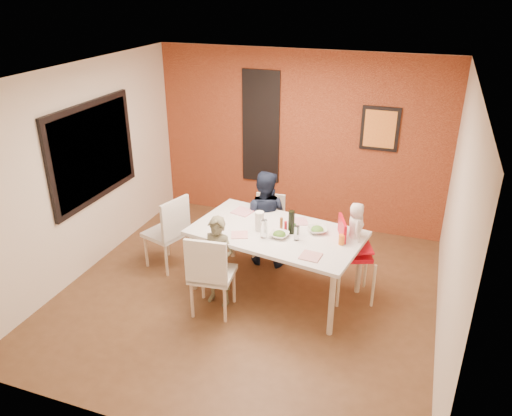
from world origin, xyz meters
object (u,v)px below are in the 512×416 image
(paper_towel_roll, at_px, (259,221))
(child_near, at_px, (218,262))
(chair_far, at_px, (269,222))
(child_far, at_px, (264,218))
(dining_table, at_px, (276,237))
(high_chair, at_px, (351,251))
(wine_bottle, at_px, (291,222))
(chair_left, at_px, (170,229))
(toddler, at_px, (355,228))
(chair_near, at_px, (210,272))

(paper_towel_roll, bearing_deg, child_near, -130.05)
(chair_far, xyz_separation_m, child_near, (-0.19, -1.35, 0.08))
(chair_far, xyz_separation_m, child_far, (0.01, -0.24, 0.18))
(child_far, bearing_deg, dining_table, 117.79)
(high_chair, xyz_separation_m, child_near, (-1.45, -0.64, -0.07))
(child_far, bearing_deg, high_chair, 157.11)
(high_chair, distance_m, wine_bottle, 0.80)
(child_near, bearing_deg, paper_towel_roll, 55.95)
(chair_left, relative_size, toddler, 1.63)
(dining_table, distance_m, wine_bottle, 0.28)
(chair_near, relative_size, high_chair, 0.97)
(chair_far, xyz_separation_m, high_chair, (1.26, -0.71, 0.15))
(dining_table, bearing_deg, child_near, -140.43)
(dining_table, distance_m, toddler, 0.95)
(high_chair, height_order, toddler, toddler)
(chair_far, relative_size, child_near, 0.77)
(toddler, bearing_deg, chair_near, 107.32)
(child_far, height_order, toddler, child_far)
(child_far, height_order, wine_bottle, child_far)
(dining_table, height_order, wine_bottle, wine_bottle)
(child_near, xyz_separation_m, toddler, (1.48, 0.66, 0.38))
(chair_far, bearing_deg, dining_table, -72.71)
(chair_near, height_order, child_near, child_near)
(chair_left, distance_m, wine_bottle, 1.72)
(chair_far, height_order, paper_towel_roll, paper_towel_roll)
(high_chair, xyz_separation_m, paper_towel_roll, (-1.09, -0.21, 0.32))
(child_near, xyz_separation_m, paper_towel_roll, (0.37, 0.43, 0.39))
(chair_near, height_order, wine_bottle, wine_bottle)
(toddler, xyz_separation_m, wine_bottle, (-0.73, -0.17, 0.04))
(child_far, distance_m, wine_bottle, 0.89)
(chair_left, bearing_deg, wine_bottle, 106.13)
(high_chair, bearing_deg, child_near, 93.02)
(chair_near, relative_size, paper_towel_roll, 4.29)
(chair_near, distance_m, chair_left, 1.22)
(chair_left, height_order, wine_bottle, wine_bottle)
(chair_far, relative_size, high_chair, 0.82)
(chair_left, bearing_deg, child_near, 77.81)
(child_near, bearing_deg, chair_near, -81.54)
(chair_far, bearing_deg, child_far, -94.07)
(toddler, relative_size, wine_bottle, 2.20)
(chair_near, height_order, paper_towel_roll, paper_towel_roll)
(chair_near, bearing_deg, chair_far, -103.07)
(high_chair, height_order, child_far, child_far)
(chair_far, height_order, child_far, child_far)
(chair_left, bearing_deg, paper_towel_roll, 103.32)
(chair_near, distance_m, toddler, 1.76)
(chair_near, height_order, chair_left, chair_near)
(paper_towel_roll, bearing_deg, chair_near, -117.29)
(chair_left, xyz_separation_m, child_far, (1.13, 0.58, 0.09))
(toddler, bearing_deg, wine_bottle, 88.60)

